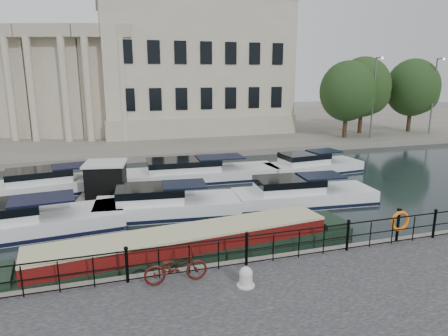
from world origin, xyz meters
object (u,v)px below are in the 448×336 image
Objects in this scene: bicycle at (176,267)px; narrowboat at (187,251)px; harbour_hut at (106,182)px; life_ring_post at (400,221)px; mooring_bollard at (246,277)px.

bicycle reaches higher than narrowboat.
bicycle is at bearing -71.09° from harbour_hut.
life_ring_post is at bearing -19.74° from narrowboat.
mooring_bollard is at bearing -168.48° from life_ring_post.
life_ring_post reaches higher than narrowboat.
narrowboat is at bearing -63.44° from harbour_hut.
life_ring_post is 0.38× the size of harbour_hut.
mooring_bollard is 3.63m from narrowboat.
bicycle is 0.14× the size of narrowboat.
mooring_bollard is 0.04× the size of narrowboat.
life_ring_post is at bearing -36.12° from harbour_hut.
bicycle is 2.22m from mooring_bollard.
mooring_bollard is at bearing -112.43° from bicycle.
bicycle is 8.92m from life_ring_post.
bicycle is 3.15× the size of mooring_bollard.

